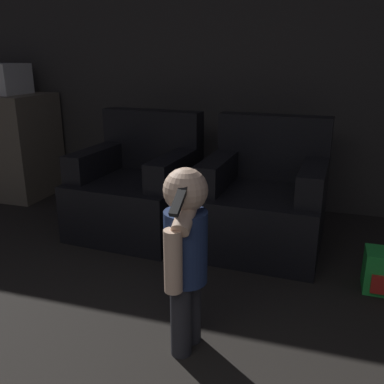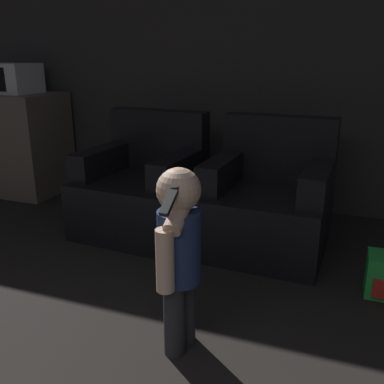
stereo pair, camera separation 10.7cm
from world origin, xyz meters
name	(u,v)px [view 2 (the right image)]	position (x,y,z in m)	size (l,w,h in m)	color
wall_back	(263,55)	(0.00, 4.50, 1.30)	(8.40, 0.05, 2.60)	#33302D
armchair_left	(143,189)	(-0.71, 3.64, 0.32)	(0.86, 0.87, 0.89)	black
armchair_right	(268,203)	(0.25, 3.64, 0.32)	(0.84, 0.85, 0.89)	black
person_toddler	(179,247)	(0.09, 2.39, 0.51)	(0.19, 0.34, 0.86)	#28282D
kitchen_counter	(3,142)	(-2.48, 4.11, 0.48)	(1.23, 0.64, 0.95)	#665B4C
microwave	(7,78)	(-2.33, 4.11, 1.09)	(0.55, 0.39, 0.27)	silver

